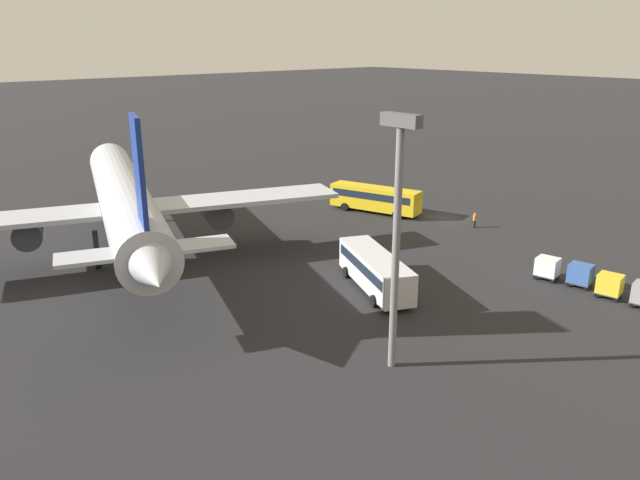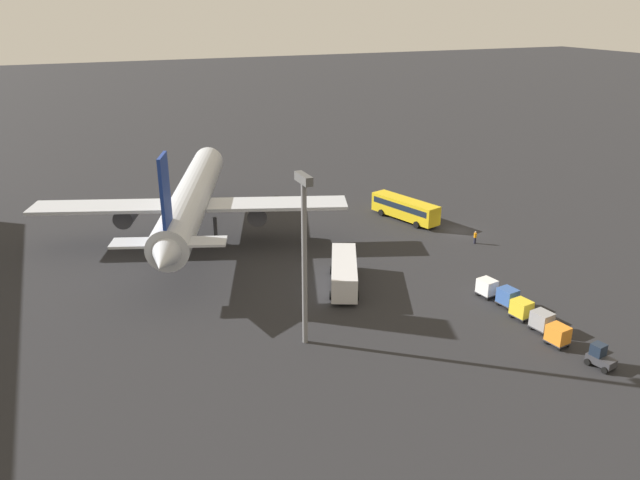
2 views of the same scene
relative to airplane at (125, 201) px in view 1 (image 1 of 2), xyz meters
name	(u,v)px [view 1 (image 1 of 2)]	position (x,y,z in m)	size (l,w,h in m)	color
ground_plane	(445,217)	(-11.18, -35.79, -6.05)	(600.00, 600.00, 0.00)	#232326
airplane	(125,201)	(0.00, 0.00, 0.00)	(46.86, 40.80, 16.09)	#B2B7C1
shuttle_bus_near	(375,197)	(-3.79, -31.06, -4.11)	(11.92, 5.83, 3.23)	gold
shuttle_bus_far	(375,269)	(-21.42, -12.63, -4.13)	(11.30, 7.22, 3.19)	silver
worker_person	(474,220)	(-16.08, -34.88, -5.18)	(0.38, 0.38, 1.74)	#1E1E2D
cargo_cart_yellow	(610,284)	(-35.83, -26.14, -4.86)	(2.23, 1.96, 2.06)	#38383D
cargo_cart_blue	(580,274)	(-32.99, -26.66, -4.86)	(2.23, 1.96, 2.06)	#38383D
cargo_cart_white	(547,267)	(-30.15, -26.09, -4.86)	(2.23, 1.96, 2.06)	#38383D
light_pole	(397,218)	(-31.44, -3.79, 4.29)	(2.80, 0.70, 16.75)	slate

